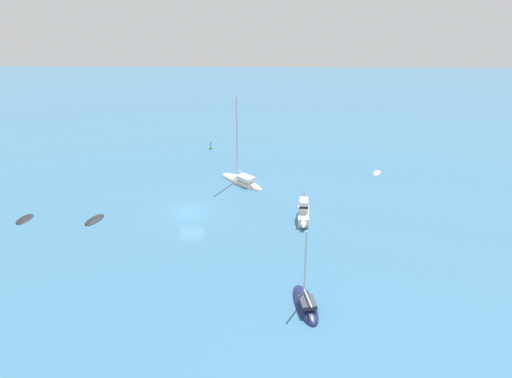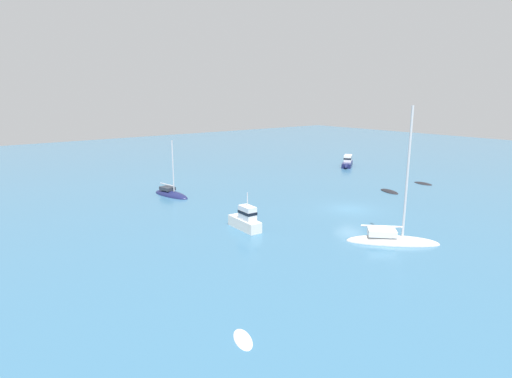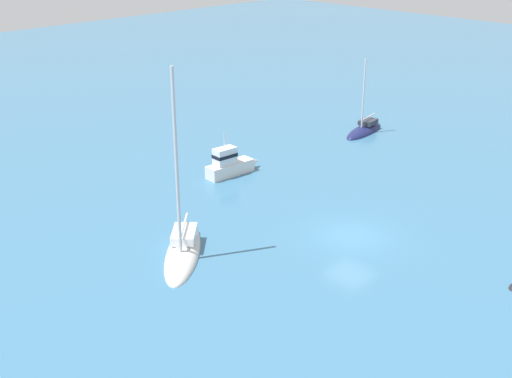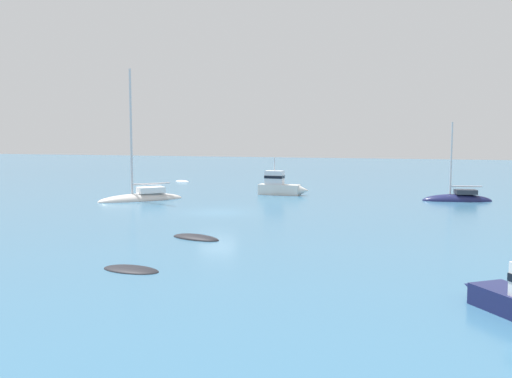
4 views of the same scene
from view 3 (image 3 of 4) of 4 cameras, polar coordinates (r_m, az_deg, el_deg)
ground_plane at (r=37.96m, az=8.22°, el=-4.01°), size 160.00×160.00×0.00m
launch at (r=46.06m, az=-2.14°, el=2.16°), size 1.31×4.44×3.19m
sloop at (r=56.13m, az=9.26°, el=4.93°), size 2.49×5.56×6.73m
sailboat at (r=35.82m, az=-6.28°, el=-5.29°), size 6.06×6.20×10.82m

